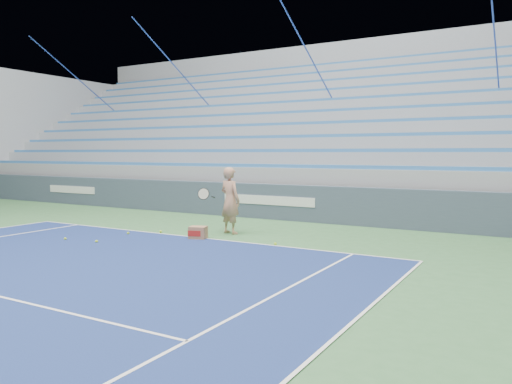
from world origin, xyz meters
TOP-DOWN VIEW (x-y plane):
  - sponsor_barrier at (0.00, 15.88)m, footprint 30.00×0.32m
  - bleachers at (0.00, 21.60)m, footprint 31.00×9.15m
  - tennis_player at (0.48, 12.83)m, footprint 0.96×0.89m
  - ball_box at (0.24, 11.79)m, footprint 0.48×0.42m
  - tennis_ball_0 at (-1.47, 10.18)m, footprint 0.07×0.07m
  - tennis_ball_1 at (-2.39, 10.05)m, footprint 0.07×0.07m
  - tennis_ball_2 at (-1.14, 12.02)m, footprint 0.07×0.07m
  - tennis_ball_3 at (-1.68, 11.41)m, footprint 0.07×0.07m
  - tennis_ball_4 at (2.25, 11.99)m, footprint 0.07×0.07m

SIDE VIEW (x-z plane):
  - tennis_ball_0 at x=-1.47m, z-range 0.00..0.07m
  - tennis_ball_1 at x=-2.39m, z-range 0.00..0.07m
  - tennis_ball_2 at x=-1.14m, z-range 0.00..0.07m
  - tennis_ball_3 at x=-1.68m, z-range 0.00..0.07m
  - tennis_ball_4 at x=2.25m, z-range 0.00..0.07m
  - ball_box at x=0.24m, z-range 0.00..0.30m
  - sponsor_barrier at x=0.00m, z-range 0.00..1.10m
  - tennis_player at x=0.48m, z-range 0.00..1.72m
  - bleachers at x=0.00m, z-range -1.29..6.01m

